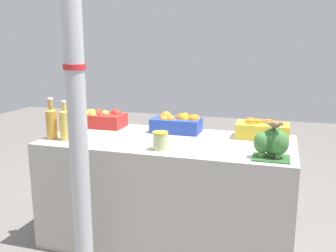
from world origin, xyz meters
name	(u,v)px	position (x,y,z in m)	size (l,w,h in m)	color
ground_plane	(168,239)	(0.00, 0.00, 0.00)	(10.00, 10.00, 0.00)	slate
market_table	(168,191)	(0.00, 0.00, 0.40)	(1.79, 0.82, 0.80)	#B7B2A8
support_pole	(75,72)	(-0.34, -0.66, 1.32)	(0.13, 0.13, 2.64)	#B7BABF
apple_crate	(101,118)	(-0.66, 0.25, 0.86)	(0.38, 0.22, 0.15)	red
orange_crate	(177,123)	(0.00, 0.25, 0.87)	(0.38, 0.22, 0.15)	#2847B7
carrot_crate	(262,130)	(0.65, 0.25, 0.85)	(0.38, 0.22, 0.15)	gold
broccoli_pile	(273,143)	(0.74, -0.25, 0.89)	(0.22, 0.19, 0.19)	#2D602D
juice_bottle_amber	(51,122)	(-0.82, -0.23, 0.92)	(0.08, 0.08, 0.30)	gold
juice_bottle_golden	(65,123)	(-0.70, -0.23, 0.92)	(0.08, 0.08, 0.29)	gold
pickle_jar	(160,141)	(0.03, -0.27, 0.86)	(0.10, 0.10, 0.12)	#B2C684
sparrow_bird	(275,124)	(0.75, -0.27, 1.01)	(0.13, 0.07, 0.05)	#4C3D2D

